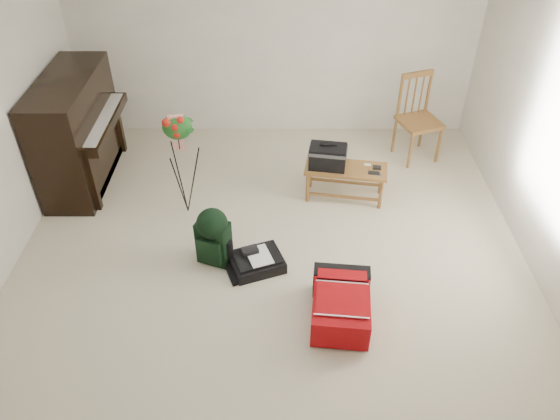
{
  "coord_description": "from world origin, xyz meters",
  "views": [
    {
      "loc": [
        0.09,
        -3.73,
        3.72
      ],
      "look_at": [
        0.08,
        0.35,
        0.49
      ],
      "focal_mm": 35.0,
      "sensor_mm": 36.0,
      "label": 1
    }
  ],
  "objects_px": {
    "black_duffel": "(257,261)",
    "red_suitcase": "(340,300)",
    "piano": "(78,133)",
    "flower_stand": "(182,166)",
    "green_backpack": "(213,234)",
    "bench": "(334,161)",
    "dining_chair": "(419,119)"
  },
  "relations": [
    {
      "from": "bench",
      "to": "dining_chair",
      "type": "distance_m",
      "value": 1.41
    },
    {
      "from": "dining_chair",
      "to": "red_suitcase",
      "type": "xyz_separation_m",
      "value": [
        -1.15,
        -2.6,
        -0.35
      ]
    },
    {
      "from": "black_duffel",
      "to": "dining_chair",
      "type": "bearing_deg",
      "value": 26.2
    },
    {
      "from": "flower_stand",
      "to": "piano",
      "type": "bearing_deg",
      "value": 145.2
    },
    {
      "from": "red_suitcase",
      "to": "flower_stand",
      "type": "height_order",
      "value": "flower_stand"
    },
    {
      "from": "bench",
      "to": "black_duffel",
      "type": "relative_size",
      "value": 1.59
    },
    {
      "from": "red_suitcase",
      "to": "black_duffel",
      "type": "height_order",
      "value": "red_suitcase"
    },
    {
      "from": "bench",
      "to": "flower_stand",
      "type": "height_order",
      "value": "flower_stand"
    },
    {
      "from": "dining_chair",
      "to": "flower_stand",
      "type": "distance_m",
      "value": 2.91
    },
    {
      "from": "red_suitcase",
      "to": "green_backpack",
      "type": "distance_m",
      "value": 1.35
    },
    {
      "from": "piano",
      "to": "flower_stand",
      "type": "height_order",
      "value": "piano"
    },
    {
      "from": "red_suitcase",
      "to": "green_backpack",
      "type": "relative_size",
      "value": 1.25
    },
    {
      "from": "black_duffel",
      "to": "flower_stand",
      "type": "height_order",
      "value": "flower_stand"
    },
    {
      "from": "red_suitcase",
      "to": "flower_stand",
      "type": "distance_m",
      "value": 2.16
    },
    {
      "from": "red_suitcase",
      "to": "black_duffel",
      "type": "xyz_separation_m",
      "value": [
        -0.75,
        0.59,
        -0.09
      ]
    },
    {
      "from": "bench",
      "to": "green_backpack",
      "type": "height_order",
      "value": "bench"
    },
    {
      "from": "green_backpack",
      "to": "flower_stand",
      "type": "bearing_deg",
      "value": 136.93
    },
    {
      "from": "piano",
      "to": "red_suitcase",
      "type": "distance_m",
      "value": 3.52
    },
    {
      "from": "red_suitcase",
      "to": "green_backpack",
      "type": "xyz_separation_m",
      "value": [
        -1.16,
        0.67,
        0.17
      ]
    },
    {
      "from": "black_duffel",
      "to": "green_backpack",
      "type": "height_order",
      "value": "green_backpack"
    },
    {
      "from": "dining_chair",
      "to": "black_duffel",
      "type": "distance_m",
      "value": 2.8
    },
    {
      "from": "red_suitcase",
      "to": "black_duffel",
      "type": "bearing_deg",
      "value": 147.66
    },
    {
      "from": "red_suitcase",
      "to": "green_backpack",
      "type": "bearing_deg",
      "value": 155.54
    },
    {
      "from": "bench",
      "to": "flower_stand",
      "type": "bearing_deg",
      "value": -162.07
    },
    {
      "from": "piano",
      "to": "green_backpack",
      "type": "height_order",
      "value": "piano"
    },
    {
      "from": "black_duffel",
      "to": "bench",
      "type": "bearing_deg",
      "value": 34.01
    },
    {
      "from": "dining_chair",
      "to": "piano",
      "type": "bearing_deg",
      "value": 167.24
    },
    {
      "from": "black_duffel",
      "to": "piano",
      "type": "bearing_deg",
      "value": 122.93
    },
    {
      "from": "black_duffel",
      "to": "red_suitcase",
      "type": "bearing_deg",
      "value": -58.58
    },
    {
      "from": "black_duffel",
      "to": "green_backpack",
      "type": "bearing_deg",
      "value": 147.36
    },
    {
      "from": "dining_chair",
      "to": "black_duffel",
      "type": "xyz_separation_m",
      "value": [
        -1.89,
        -2.01,
        -0.44
      ]
    },
    {
      "from": "dining_chair",
      "to": "green_backpack",
      "type": "xyz_separation_m",
      "value": [
        -2.3,
        -1.93,
        -0.17
      ]
    }
  ]
}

